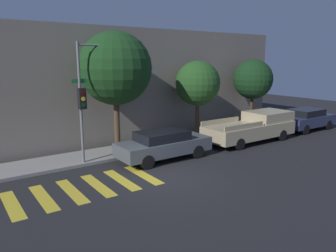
# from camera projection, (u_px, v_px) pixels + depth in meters

# --- Properties ---
(ground_plane) EXTENTS (60.00, 60.00, 0.00)m
(ground_plane) POSITION_uv_depth(u_px,v_px,m) (163.00, 178.00, 13.19)
(ground_plane) COLOR black
(sidewalk) EXTENTS (26.00, 2.17, 0.14)m
(sidewalk) POSITION_uv_depth(u_px,v_px,m) (116.00, 152.00, 16.62)
(sidewalk) COLOR gray
(sidewalk) RESTS_ON ground
(building_row) EXTENTS (26.00, 6.00, 6.42)m
(building_row) POSITION_uv_depth(u_px,v_px,m) (81.00, 85.00, 19.59)
(building_row) COLOR slate
(building_row) RESTS_ON ground
(crosswalk) EXTENTS (6.46, 2.60, 0.00)m
(crosswalk) POSITION_uv_depth(u_px,v_px,m) (72.00, 191.00, 11.90)
(crosswalk) COLOR gold
(crosswalk) RESTS_ON ground
(traffic_light_pole) EXTENTS (1.97, 0.56, 5.46)m
(traffic_light_pole) POSITION_uv_depth(u_px,v_px,m) (88.00, 87.00, 14.26)
(traffic_light_pole) COLOR slate
(traffic_light_pole) RESTS_ON ground
(sedan_near_corner) EXTENTS (4.57, 1.77, 1.39)m
(sedan_near_corner) POSITION_uv_depth(u_px,v_px,m) (164.00, 144.00, 15.55)
(sedan_near_corner) COLOR #4C5156
(sedan_near_corner) RESTS_ON ground
(pickup_truck) EXTENTS (5.80, 2.09, 1.65)m
(pickup_truck) POSITION_uv_depth(u_px,v_px,m) (253.00, 127.00, 19.08)
(pickup_truck) COLOR tan
(pickup_truck) RESTS_ON ground
(sedan_middle) EXTENTS (4.25, 1.84, 1.43)m
(sedan_middle) POSITION_uv_depth(u_px,v_px,m) (306.00, 119.00, 22.05)
(sedan_middle) COLOR #2D3351
(sedan_middle) RESTS_ON ground
(tree_near_corner) EXTENTS (3.55, 3.55, 6.06)m
(tree_near_corner) POSITION_uv_depth(u_px,v_px,m) (115.00, 69.00, 15.79)
(tree_near_corner) COLOR #4C3823
(tree_near_corner) RESTS_ON ground
(tree_midblock) EXTENTS (2.59, 2.59, 4.64)m
(tree_midblock) POSITION_uv_depth(u_px,v_px,m) (198.00, 83.00, 18.89)
(tree_midblock) COLOR #4C3823
(tree_midblock) RESTS_ON ground
(tree_far_end) EXTENTS (2.59, 2.59, 4.71)m
(tree_far_end) POSITION_uv_depth(u_px,v_px,m) (253.00, 79.00, 21.52)
(tree_far_end) COLOR #42301E
(tree_far_end) RESTS_ON ground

